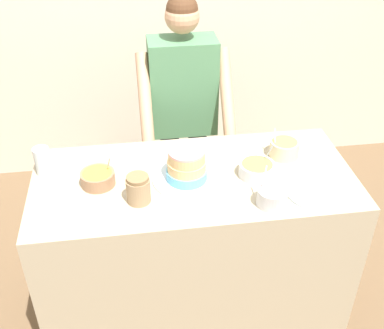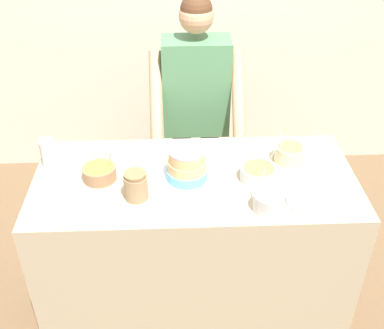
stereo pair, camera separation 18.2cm
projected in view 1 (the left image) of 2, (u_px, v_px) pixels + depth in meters
name	position (u px, v px, depth m)	size (l,w,h in m)	color
wall_back	(162.00, 2.00, 3.33)	(10.00, 0.05, 2.60)	beige
counter	(194.00, 247.00, 2.55)	(1.54, 0.71, 0.91)	tan
person_baker	(183.00, 103.00, 2.86)	(0.53, 0.45, 1.58)	#2D2D38
cake	(187.00, 168.00, 2.23)	(0.32, 0.32, 0.16)	silver
frosting_bowl_orange	(98.00, 178.00, 2.22)	(0.16, 0.16, 0.16)	#936B4C
frosting_bowl_yellow	(284.00, 148.00, 2.41)	(0.15, 0.15, 0.15)	beige
frosting_bowl_olive	(257.00, 169.00, 2.28)	(0.17, 0.17, 0.17)	silver
frosting_bowl_pink	(272.00, 196.00, 2.09)	(0.13, 0.13, 0.17)	silver
drinking_glass	(43.00, 161.00, 2.27)	(0.08, 0.08, 0.14)	silver
ceramic_plate	(315.00, 193.00, 2.18)	(0.26, 0.26, 0.01)	silver
stoneware_jar	(138.00, 189.00, 2.10)	(0.11, 0.11, 0.13)	#9E7F5B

